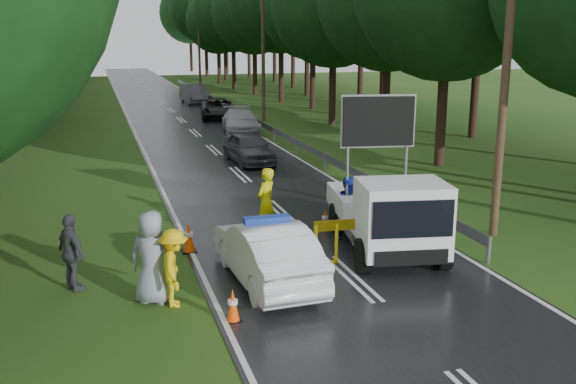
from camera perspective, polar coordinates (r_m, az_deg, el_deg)
name	(u,v)px	position (r m, az deg, el deg)	size (l,w,h in m)	color
ground	(352,278)	(15.34, 5.68, -7.66)	(160.00, 160.00, 0.00)	#1D4914
road	(181,120)	(43.87, -9.46, 6.32)	(7.00, 140.00, 0.02)	black
guardrail	(236,111)	(44.11, -4.63, 7.20)	(0.12, 60.06, 0.70)	gray
utility_pole_near	(507,55)	(18.59, 18.91, 11.45)	(1.40, 0.24, 10.00)	#422C1E
utility_pole_mid	(263,43)	(42.54, -2.23, 13.09)	(1.40, 0.24, 10.00)	#422C1E
utility_pole_far	(199,40)	(68.02, -7.93, 13.25)	(1.40, 0.24, 10.00)	#422C1E
police_sedan	(267,252)	(14.83, -1.86, -5.39)	(1.74, 4.42, 1.57)	white
work_truck	(388,213)	(16.91, 8.89, -1.85)	(2.99, 5.28, 3.98)	gray
barrier	(367,229)	(16.23, 7.03, -3.26)	(2.76, 0.24, 1.14)	yellow
officer	(266,202)	(18.11, -1.97, -0.94)	(0.72, 0.47, 1.98)	#D3D30B
civilian	(349,207)	(18.08, 5.48, -1.37)	(0.86, 0.67, 1.76)	#192FA4
bystander_left	(174,268)	(13.75, -10.10, -6.66)	(1.08, 0.62, 1.68)	yellow
bystander_mid	(72,253)	(15.08, -18.66, -5.14)	(1.04, 0.43, 1.78)	#3F4347
bystander_right	(152,258)	(13.93, -12.01, -5.72)	(0.99, 0.64, 2.03)	#8692A1
queue_car_first	(249,148)	(28.75, -3.52, 3.94)	(1.60, 3.98, 1.36)	#3A3C41
queue_car_second	(241,121)	(37.45, -4.21, 6.29)	(1.99, 4.89, 1.42)	#A1A4A9
queue_car_third	(218,109)	(44.29, -6.24, 7.36)	(2.25, 4.88, 1.36)	black
queue_car_fourth	(194,94)	(54.69, -8.34, 8.65)	(1.69, 4.84, 1.60)	#3D3F45
cone_near_left	(233,306)	(13.05, -4.93, -10.02)	(0.33, 0.33, 0.70)	black
cone_center	(293,249)	(16.17, 0.46, -5.05)	(0.36, 0.36, 0.76)	black
cone_far	(325,220)	(18.85, 3.31, -2.50)	(0.30, 0.30, 0.64)	black
cone_left_mid	(189,238)	(17.11, -8.82, -4.04)	(0.39, 0.39, 0.82)	black
cone_right	(379,212)	(19.83, 8.08, -1.77)	(0.31, 0.31, 0.66)	black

